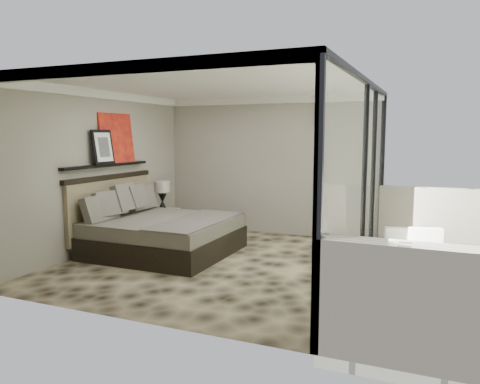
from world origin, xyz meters
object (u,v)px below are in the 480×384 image
at_px(nightstand, 165,223).
at_px(lounger, 424,271).
at_px(bed, 159,232).
at_px(table_lamp, 162,191).

height_order(nightstand, lounger, lounger).
xyz_separation_m(bed, lounger, (4.30, -0.09, -0.17)).
height_order(bed, lounger, bed).
bearing_deg(lounger, table_lamp, 149.60).
xyz_separation_m(bed, nightstand, (-0.74, 1.35, -0.13)).
bearing_deg(lounger, nightstand, 149.05).
height_order(nightstand, table_lamp, table_lamp).
relative_size(bed, lounger, 1.25).
height_order(bed, nightstand, bed).
bearing_deg(nightstand, table_lamp, -109.25).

